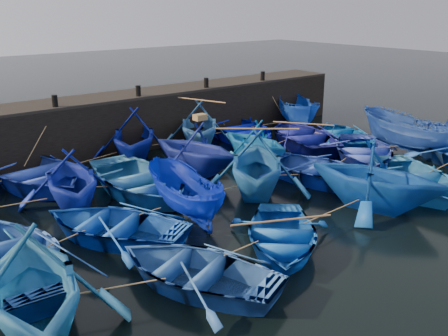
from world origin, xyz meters
TOP-DOWN VIEW (x-y plane):
  - ground at (0.00, 0.00)m, footprint 120.00×120.00m
  - quay_wall at (0.00, 10.50)m, footprint 26.00×2.50m
  - quay_top at (0.00, 10.50)m, footprint 26.00×2.50m
  - bollard_1 at (-4.00, 9.60)m, footprint 0.24×0.24m
  - bollard_2 at (0.00, 9.60)m, footprint 0.24×0.24m
  - bollard_3 at (4.00, 9.60)m, footprint 0.24×0.24m
  - bollard_4 at (8.00, 9.60)m, footprint 0.24×0.24m
  - boat_1 at (-5.84, 7.57)m, footprint 4.78×6.21m
  - boat_2 at (-1.10, 8.22)m, footprint 5.84×6.01m
  - boat_3 at (2.43, 8.13)m, footprint 5.74×5.87m
  - boat_4 at (4.92, 8.05)m, footprint 4.73×6.08m
  - boat_5 at (9.09, 7.76)m, footprint 4.08×5.05m
  - boat_7 at (-5.50, 4.77)m, footprint 4.62×5.03m
  - boat_8 at (-3.10, 4.32)m, footprint 4.44×6.00m
  - boat_9 at (-0.08, 5.02)m, footprint 4.55×4.99m
  - boat_10 at (2.92, 4.65)m, footprint 3.30×3.81m
  - boat_11 at (6.53, 5.06)m, footprint 5.70×6.54m
  - boat_12 at (8.62, 4.18)m, footprint 4.82×5.33m
  - boat_13 at (-8.56, 1.31)m, footprint 4.16×5.55m
  - boat_14 at (-5.54, 1.64)m, footprint 5.27×5.73m
  - boat_15 at (-2.94, 1.69)m, footprint 2.02×4.27m
  - boat_16 at (0.29, 1.67)m, footprint 6.20×6.24m
  - boat_17 at (3.15, 1.00)m, footprint 4.55×5.72m
  - boat_18 at (6.55, 1.48)m, footprint 6.35×6.35m
  - boat_19 at (9.40, 1.03)m, footprint 1.99×5.11m
  - boat_20 at (-8.91, -1.37)m, footprint 4.97×5.44m
  - boat_21 at (-5.16, -2.07)m, footprint 4.69×5.38m
  - boat_22 at (-2.11, -2.02)m, footprint 5.18×5.25m
  - boat_23 at (2.56, -1.90)m, footprint 5.20×5.62m
  - boat_24 at (5.14, -1.90)m, footprint 5.89×6.35m
  - wooden_crate at (0.22, 5.02)m, footprint 0.51×0.37m
  - mooring_ropes at (0.31, 4.88)m, footprint 17.72×11.61m
  - loose_oars at (1.78, 3.21)m, footprint 10.90×12.23m

SIDE VIEW (x-z plane):
  - ground at x=0.00m, z-range 0.00..0.00m
  - boat_22 at x=-2.11m, z-range 0.00..0.89m
  - boat_12 at x=8.62m, z-range 0.00..0.91m
  - boat_21 at x=-5.16m, z-range 0.00..0.93m
  - boat_14 at x=-5.54m, z-range 0.00..0.97m
  - boat_17 at x=3.15m, z-range 0.00..1.06m
  - boat_24 at x=5.14m, z-range 0.00..1.07m
  - boat_18 at x=6.55m, z-range 0.00..1.09m
  - boat_13 at x=-8.56m, z-range 0.00..1.10m
  - boat_11 at x=6.53m, z-range 0.00..1.13m
  - boat_4 at x=4.92m, z-range 0.00..1.16m
  - boat_1 at x=-5.84m, z-range 0.00..1.19m
  - boat_8 at x=-3.10m, z-range 0.00..1.20m
  - boat_15 at x=-2.94m, z-range 0.00..1.59m
  - mooring_ropes at x=0.31m, z-range -0.19..1.91m
  - boat_5 at x=9.09m, z-range 0.00..1.86m
  - boat_19 at x=9.40m, z-range 0.00..1.97m
  - boat_10 at x=2.92m, z-range 0.00..1.99m
  - boat_7 at x=-5.50m, z-range 0.00..2.22m
  - boat_9 at x=-0.08m, z-range 0.00..2.25m
  - boat_3 at x=2.43m, z-range 0.00..2.35m
  - boat_2 at x=-1.10m, z-range 0.00..2.41m
  - boat_20 at x=-8.91m, z-range 0.00..2.43m
  - boat_23 at x=2.56m, z-range 0.00..2.44m
  - boat_16 at x=0.29m, z-range 0.00..2.49m
  - quay_wall at x=0.00m, z-range 0.00..2.50m
  - loose_oars at x=1.78m, z-range 0.92..2.57m
  - wooden_crate at x=0.22m, z-range 2.25..2.49m
  - quay_top at x=0.00m, z-range 2.50..2.62m
  - bollard_1 at x=-4.00m, z-range 2.62..3.12m
  - bollard_2 at x=0.00m, z-range 2.62..3.12m
  - bollard_3 at x=4.00m, z-range 2.62..3.12m
  - bollard_4 at x=8.00m, z-range 2.62..3.12m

